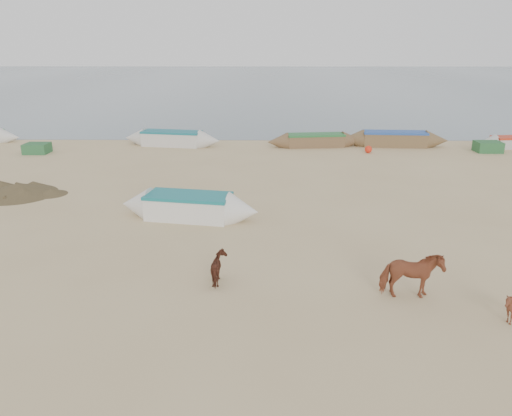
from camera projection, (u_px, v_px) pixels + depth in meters
The scene contains 8 objects.
ground at pixel (254, 289), 13.53m from camera, with size 140.00×140.00×0.00m, color tan.
sea at pixel (262, 80), 91.40m from camera, with size 160.00×160.00×0.00m, color slate.
cow_adult at pixel (411, 275), 12.87m from camera, with size 0.70×1.53×1.30m, color brown.
calf_right at pixel (220, 268), 13.78m from camera, with size 0.84×0.72×0.85m, color #502619.
near_canoe at pixel (189, 206), 18.89m from camera, with size 5.37×1.39×0.95m, color silver, non-canonical shape.
debris_pile at pixel (17, 189), 21.99m from camera, with size 3.38×3.38×0.50m, color brown.
waterline_canoes at pixel (205, 139), 32.53m from camera, with size 47.69×3.34×0.97m.
beach_clutter at pixel (318, 145), 31.42m from camera, with size 45.58×4.62×0.64m.
Camera 1 is at (0.23, -12.16, 6.32)m, focal length 35.00 mm.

